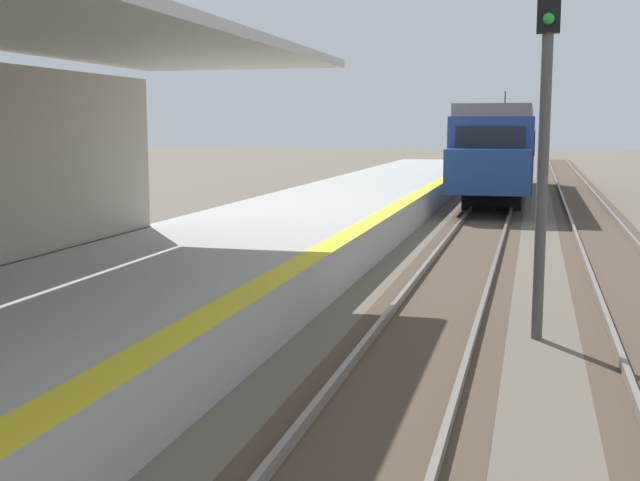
{
  "coord_description": "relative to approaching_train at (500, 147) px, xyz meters",
  "views": [
    {
      "loc": [
        3.38,
        2.31,
        3.12
      ],
      "look_at": [
        1.56,
        9.27,
        2.1
      ],
      "focal_mm": 45.79,
      "sensor_mm": 36.0,
      "label": 1
    }
  ],
  "objects": [
    {
      "name": "station_platform",
      "position": [
        -4.4,
        -23.33,
        -1.73
      ],
      "size": [
        5.0,
        80.0,
        0.91
      ],
      "color": "#A8A8A3",
      "rests_on": "ground"
    },
    {
      "name": "approaching_train",
      "position": [
        0.0,
        0.0,
        0.0
      ],
      "size": [
        2.93,
        19.6,
        4.76
      ],
      "color": "navy",
      "rests_on": "ground"
    },
    {
      "name": "track_pair_nearest_platform",
      "position": [
        -0.0,
        -19.33,
        -2.13
      ],
      "size": [
        2.34,
        120.0,
        0.16
      ],
      "color": "#4C3D2D",
      "rests_on": "ground"
    },
    {
      "name": "rail_signal_post",
      "position": [
        1.6,
        -24.89,
        1.02
      ],
      "size": [
        0.32,
        0.34,
        5.2
      ],
      "color": "#4C4C4C",
      "rests_on": "ground"
    },
    {
      "name": "track_pair_middle",
      "position": [
        3.4,
        -19.33,
        -2.13
      ],
      "size": [
        2.34,
        120.0,
        0.16
      ],
      "color": "#4C3D2D",
      "rests_on": "ground"
    }
  ]
}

